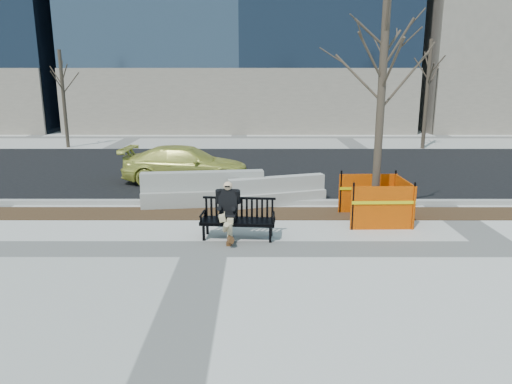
{
  "coord_description": "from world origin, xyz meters",
  "views": [
    {
      "loc": [
        1.06,
        -9.3,
        3.51
      ],
      "look_at": [
        1.05,
        1.27,
        0.91
      ],
      "focal_mm": 33.09,
      "sensor_mm": 36.0,
      "label": 1
    }
  ],
  "objects_px": {
    "sedan": "(187,183)",
    "jersey_barrier_right": "(277,204)",
    "bench": "(238,238)",
    "seated_man": "(228,237)",
    "tree_fence": "(374,220)",
    "jersey_barrier_left": "(203,205)"
  },
  "relations": [
    {
      "from": "seated_man",
      "to": "jersey_barrier_left",
      "type": "relative_size",
      "value": 0.37
    },
    {
      "from": "bench",
      "to": "jersey_barrier_left",
      "type": "xyz_separation_m",
      "value": [
        -1.08,
        2.78,
        0.0
      ]
    },
    {
      "from": "seated_man",
      "to": "jersey_barrier_left",
      "type": "height_order",
      "value": "seated_man"
    },
    {
      "from": "bench",
      "to": "sedan",
      "type": "relative_size",
      "value": 0.39
    },
    {
      "from": "seated_man",
      "to": "jersey_barrier_left",
      "type": "bearing_deg",
      "value": 112.28
    },
    {
      "from": "tree_fence",
      "to": "jersey_barrier_left",
      "type": "height_order",
      "value": "tree_fence"
    },
    {
      "from": "seated_man",
      "to": "tree_fence",
      "type": "height_order",
      "value": "tree_fence"
    },
    {
      "from": "seated_man",
      "to": "jersey_barrier_right",
      "type": "relative_size",
      "value": 0.45
    },
    {
      "from": "bench",
      "to": "tree_fence",
      "type": "xyz_separation_m",
      "value": [
        3.35,
        1.33,
        0.0
      ]
    },
    {
      "from": "bench",
      "to": "jersey_barrier_right",
      "type": "height_order",
      "value": "bench"
    },
    {
      "from": "sedan",
      "to": "jersey_barrier_left",
      "type": "xyz_separation_m",
      "value": [
        0.87,
        -2.88,
        0.0
      ]
    },
    {
      "from": "tree_fence",
      "to": "sedan",
      "type": "relative_size",
      "value": 1.34
    },
    {
      "from": "sedan",
      "to": "jersey_barrier_right",
      "type": "height_order",
      "value": "sedan"
    },
    {
      "from": "bench",
      "to": "tree_fence",
      "type": "height_order",
      "value": "tree_fence"
    },
    {
      "from": "sedan",
      "to": "jersey_barrier_left",
      "type": "distance_m",
      "value": 3.01
    },
    {
      "from": "sedan",
      "to": "jersey_barrier_right",
      "type": "distance_m",
      "value": 4.03
    },
    {
      "from": "jersey_barrier_right",
      "to": "bench",
      "type": "bearing_deg",
      "value": -126.95
    },
    {
      "from": "bench",
      "to": "sedan",
      "type": "height_order",
      "value": "sedan"
    },
    {
      "from": "bench",
      "to": "tree_fence",
      "type": "relative_size",
      "value": 0.3
    },
    {
      "from": "seated_man",
      "to": "sedan",
      "type": "distance_m",
      "value": 5.85
    },
    {
      "from": "jersey_barrier_left",
      "to": "jersey_barrier_right",
      "type": "xyz_separation_m",
      "value": [
        2.07,
        0.12,
        0.0
      ]
    },
    {
      "from": "bench",
      "to": "seated_man",
      "type": "bearing_deg",
      "value": 168.91
    }
  ]
}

